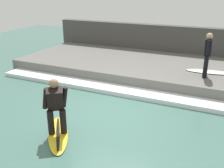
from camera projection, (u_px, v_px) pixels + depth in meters
The scene contains 8 objects.
ground_plane at pixel (105, 110), 8.03m from camera, with size 28.00×28.00×0.00m, color #426B60.
concrete_ledge at pixel (147, 67), 11.44m from camera, with size 4.40×11.11×0.49m, color #66635E.
back_wall at pixel (162, 43), 13.30m from camera, with size 0.50×11.66×1.76m, color #474442.
wave_foam_crest at pixel (124, 91), 9.31m from camera, with size 0.75×10.55×0.15m, color white.
surfboard_riding at pixel (58, 134), 6.70m from camera, with size 1.79×1.48×0.07m.
surfer_riding at pixel (56, 104), 6.40m from camera, with size 0.59×0.58×1.47m.
surfer_waiting_near at pixel (207, 53), 9.21m from camera, with size 0.54×0.26×1.58m.
surfboard_waiting_near at pixel (210, 72), 9.94m from camera, with size 0.67×1.81×0.06m.
Camera 1 is at (-6.48, -3.21, 3.59)m, focal length 42.00 mm.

